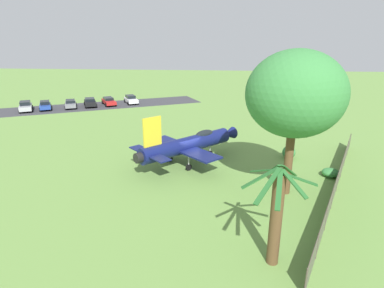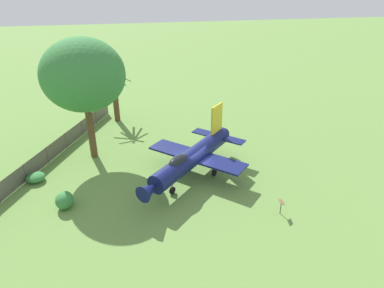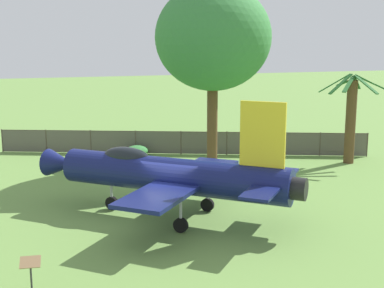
{
  "view_description": "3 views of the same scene",
  "coord_description": "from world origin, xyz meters",
  "px_view_note": "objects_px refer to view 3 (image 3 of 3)",
  "views": [
    {
      "loc": [
        28.15,
        3.23,
        11.35
      ],
      "look_at": [
        -0.45,
        0.43,
        1.84
      ],
      "focal_mm": 29.32,
      "sensor_mm": 36.0,
      "label": 1
    },
    {
      "loc": [
        -24.45,
        5.07,
        15.48
      ],
      "look_at": [
        0.63,
        -0.02,
        2.74
      ],
      "focal_mm": 32.35,
      "sensor_mm": 36.0,
      "label": 2
    },
    {
      "loc": [
        -6.87,
        -20.32,
        7.35
      ],
      "look_at": [
        2.15,
        3.35,
        2.5
      ],
      "focal_mm": 48.89,
      "sensor_mm": 36.0,
      "label": 3
    }
  ],
  "objects_px": {
    "shade_tree": "(213,38)",
    "info_plaque": "(31,267)",
    "shrub_by_tree": "(80,160)",
    "display_jet": "(165,174)",
    "shrub_near_fence": "(137,151)",
    "palm_tree": "(351,118)"
  },
  "relations": [
    {
      "from": "palm_tree",
      "to": "shrub_by_tree",
      "type": "distance_m",
      "value": 16.76
    },
    {
      "from": "shrub_near_fence",
      "to": "shrub_by_tree",
      "type": "distance_m",
      "value": 5.07
    },
    {
      "from": "shade_tree",
      "to": "shrub_by_tree",
      "type": "distance_m",
      "value": 10.62
    },
    {
      "from": "palm_tree",
      "to": "shrub_by_tree",
      "type": "bearing_deg",
      "value": 166.33
    },
    {
      "from": "shade_tree",
      "to": "info_plaque",
      "type": "relative_size",
      "value": 9.51
    },
    {
      "from": "shrub_near_fence",
      "to": "shrub_by_tree",
      "type": "xyz_separation_m",
      "value": [
        -4.21,
        -2.81,
        0.27
      ]
    },
    {
      "from": "display_jet",
      "to": "shade_tree",
      "type": "height_order",
      "value": "shade_tree"
    },
    {
      "from": "display_jet",
      "to": "shrub_by_tree",
      "type": "bearing_deg",
      "value": -33.88
    },
    {
      "from": "palm_tree",
      "to": "shrub_near_fence",
      "type": "height_order",
      "value": "palm_tree"
    },
    {
      "from": "shade_tree",
      "to": "info_plaque",
      "type": "height_order",
      "value": "shade_tree"
    },
    {
      "from": "palm_tree",
      "to": "info_plaque",
      "type": "relative_size",
      "value": 4.89
    },
    {
      "from": "palm_tree",
      "to": "info_plaque",
      "type": "xyz_separation_m",
      "value": [
        -19.95,
        -11.2,
        -1.99
      ]
    },
    {
      "from": "palm_tree",
      "to": "display_jet",
      "type": "bearing_deg",
      "value": -157.17
    },
    {
      "from": "shade_tree",
      "to": "shrub_by_tree",
      "type": "bearing_deg",
      "value": 167.64
    },
    {
      "from": "shade_tree",
      "to": "shrub_near_fence",
      "type": "xyz_separation_m",
      "value": [
        -3.53,
        4.51,
        -7.35
      ]
    },
    {
      "from": "display_jet",
      "to": "info_plaque",
      "type": "relative_size",
      "value": 9.05
    },
    {
      "from": "display_jet",
      "to": "shrub_near_fence",
      "type": "distance_m",
      "value": 12.91
    },
    {
      "from": "shrub_near_fence",
      "to": "shrub_by_tree",
      "type": "bearing_deg",
      "value": -146.25
    },
    {
      "from": "info_plaque",
      "to": "shade_tree",
      "type": "bearing_deg",
      "value": 49.3
    },
    {
      "from": "shrub_by_tree",
      "to": "palm_tree",
      "type": "bearing_deg",
      "value": -13.67
    },
    {
      "from": "display_jet",
      "to": "shrub_by_tree",
      "type": "height_order",
      "value": "display_jet"
    },
    {
      "from": "shade_tree",
      "to": "palm_tree",
      "type": "height_order",
      "value": "shade_tree"
    }
  ]
}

